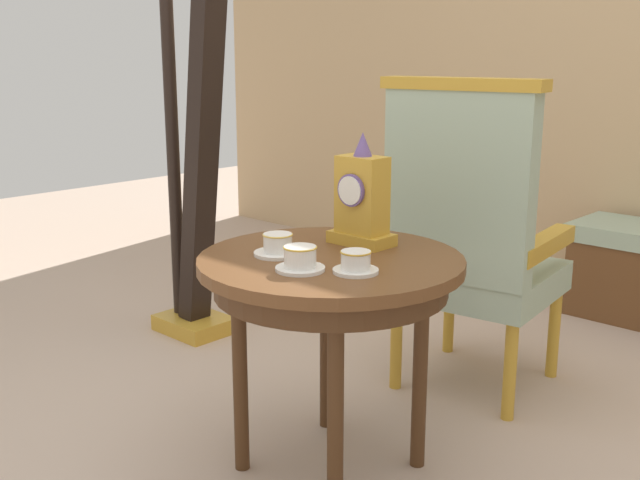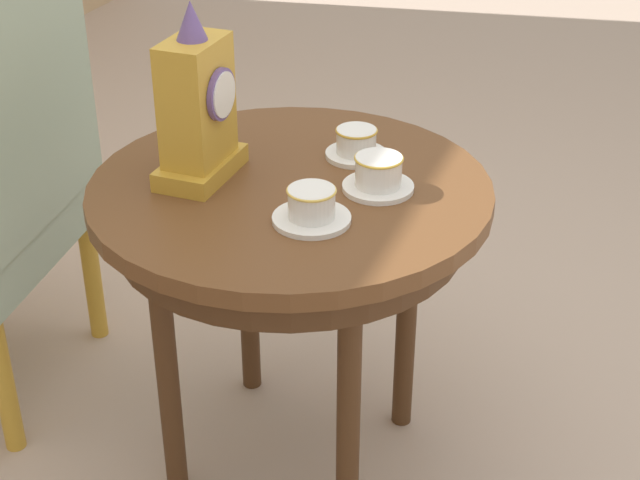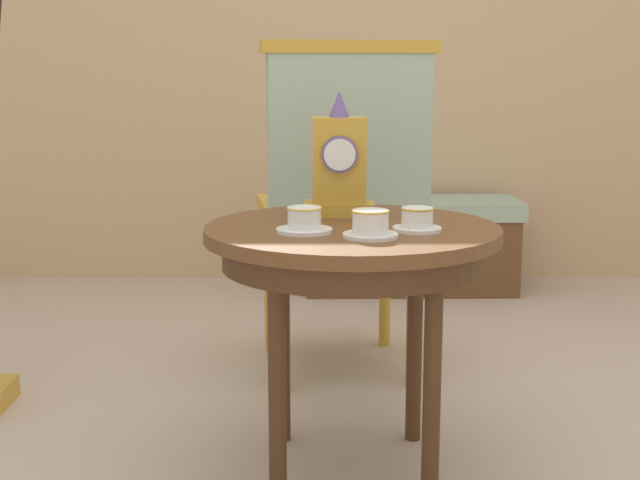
{
  "view_description": "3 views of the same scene",
  "coord_description": "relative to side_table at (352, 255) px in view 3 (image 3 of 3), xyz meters",
  "views": [
    {
      "loc": [
        1.38,
        -1.59,
        1.22
      ],
      "look_at": [
        -0.06,
        -0.04,
        0.7
      ],
      "focal_mm": 43.13,
      "sensor_mm": 36.0,
      "label": 1
    },
    {
      "loc": [
        -1.52,
        -0.67,
        1.47
      ],
      "look_at": [
        0.01,
        -0.08,
        0.52
      ],
      "focal_mm": 54.72,
      "sensor_mm": 36.0,
      "label": 2
    },
    {
      "loc": [
        -0.13,
        -2.28,
        1.05
      ],
      "look_at": [
        -0.11,
        0.05,
        0.61
      ],
      "focal_mm": 50.27,
      "sensor_mm": 36.0,
      "label": 3
    }
  ],
  "objects": [
    {
      "name": "side_table",
      "position": [
        0.0,
        0.0,
        0.0
      ],
      "size": [
        0.76,
        0.76,
        0.66
      ],
      "color": "brown",
      "rests_on": "ground"
    },
    {
      "name": "ground_plane",
      "position": [
        0.03,
        0.03,
        -0.58
      ],
      "size": [
        10.0,
        10.0,
        0.0
      ],
      "primitive_type": "plane",
      "color": "#BCA38E"
    },
    {
      "name": "armchair",
      "position": [
        0.0,
        0.73,
        0.01
      ],
      "size": [
        0.61,
        0.6,
        1.14
      ],
      "color": "#9EB299",
      "rests_on": "ground"
    },
    {
      "name": "teacup_left",
      "position": [
        -0.12,
        -0.09,
        0.1
      ],
      "size": [
        0.14,
        0.14,
        0.06
      ],
      "color": "white",
      "rests_on": "side_table"
    },
    {
      "name": "teacup_right",
      "position": [
        0.04,
        -0.16,
        0.11
      ],
      "size": [
        0.13,
        0.13,
        0.07
      ],
      "color": "white",
      "rests_on": "side_table"
    },
    {
      "name": "mantel_clock",
      "position": [
        -0.03,
        0.17,
        0.21
      ],
      "size": [
        0.19,
        0.11,
        0.34
      ],
      "color": "gold",
      "rests_on": "side_table"
    },
    {
      "name": "teacup_center",
      "position": [
        0.16,
        -0.08,
        0.1
      ],
      "size": [
        0.12,
        0.12,
        0.06
      ],
      "color": "white",
      "rests_on": "side_table"
    },
    {
      "name": "window_bench",
      "position": [
        0.37,
        1.98,
        -0.36
      ],
      "size": [
        1.04,
        0.4,
        0.44
      ],
      "color": "#9EB299",
      "rests_on": "ground"
    }
  ]
}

